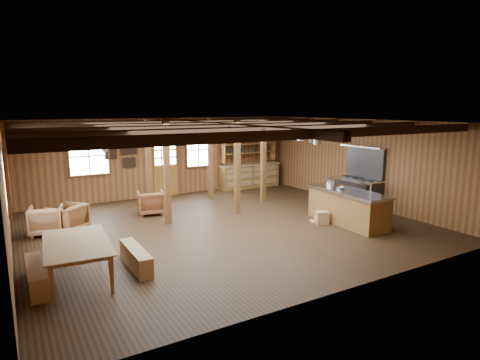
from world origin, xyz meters
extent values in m
cube|color=black|center=(0.00, 0.00, -0.01)|extent=(10.00, 9.00, 0.02)
cube|color=black|center=(0.00, 0.00, 2.81)|extent=(10.00, 9.00, 0.02)
cube|color=brown|center=(-5.01, 0.00, 1.40)|extent=(0.02, 9.00, 2.80)
cube|color=brown|center=(5.01, 0.00, 1.40)|extent=(0.02, 9.00, 2.80)
cube|color=brown|center=(0.00, 4.51, 1.40)|extent=(10.00, 0.02, 2.80)
cube|color=brown|center=(0.00, -4.51, 1.40)|extent=(10.00, 0.02, 2.80)
cube|color=black|center=(0.00, -3.50, 2.68)|extent=(9.80, 0.12, 0.18)
cube|color=black|center=(0.00, -2.00, 2.68)|extent=(9.80, 0.12, 0.18)
cube|color=black|center=(0.00, -0.50, 2.68)|extent=(9.80, 0.12, 0.18)
cube|color=black|center=(0.00, 1.00, 2.68)|extent=(9.80, 0.12, 0.18)
cube|color=black|center=(0.00, 2.50, 2.68)|extent=(9.80, 0.12, 0.18)
cube|color=black|center=(0.00, 3.80, 2.68)|extent=(9.80, 0.12, 0.18)
cube|color=black|center=(0.00, 0.00, 2.68)|extent=(0.18, 8.82, 0.18)
cube|color=#4C2C15|center=(-1.20, 1.00, 1.40)|extent=(0.15, 0.15, 2.80)
cube|color=#4C2C15|center=(-1.00, 3.20, 1.40)|extent=(0.15, 0.15, 2.80)
cube|color=#4C2C15|center=(1.00, 1.00, 1.40)|extent=(0.15, 0.15, 2.80)
cube|color=#4C2C15|center=(1.20, 3.20, 1.40)|extent=(0.15, 0.15, 2.80)
cube|color=#4C2C15|center=(2.60, 2.00, 1.40)|extent=(0.15, 0.15, 2.80)
cube|color=brown|center=(0.00, 4.45, 0.55)|extent=(0.90, 0.06, 1.10)
cube|color=#4C2C15|center=(-0.48, 4.45, 1.05)|extent=(0.06, 0.08, 2.10)
cube|color=#4C2C15|center=(0.48, 4.45, 1.05)|extent=(0.06, 0.08, 2.10)
cube|color=#4C2C15|center=(0.00, 4.45, 2.12)|extent=(1.02, 0.08, 0.06)
cube|color=white|center=(0.00, 4.45, 1.55)|extent=(0.84, 0.02, 0.90)
cube|color=white|center=(-2.60, 4.46, 1.60)|extent=(1.20, 0.02, 1.20)
cube|color=#4C2C15|center=(-2.60, 4.46, 1.60)|extent=(1.32, 0.06, 1.32)
cube|color=white|center=(1.30, 4.46, 1.60)|extent=(0.90, 0.02, 1.20)
cube|color=#4C2C15|center=(1.30, 4.46, 1.60)|extent=(1.02, 0.06, 1.32)
cube|color=white|center=(-4.96, 0.50, 1.60)|extent=(0.02, 1.20, 1.20)
cube|color=#4C2C15|center=(-4.96, 0.50, 1.60)|extent=(0.14, 1.24, 1.32)
cube|color=beige|center=(-1.30, 4.46, 1.80)|extent=(0.50, 0.03, 0.40)
cube|color=black|center=(-1.30, 4.45, 1.80)|extent=(0.55, 0.02, 0.45)
cube|color=beige|center=(-1.90, 4.46, 1.70)|extent=(0.35, 0.03, 0.45)
cube|color=black|center=(-1.90, 4.45, 1.70)|extent=(0.40, 0.02, 0.50)
cube|color=beige|center=(-1.30, 4.46, 1.30)|extent=(0.40, 0.03, 0.30)
cube|color=black|center=(-1.30, 4.45, 1.30)|extent=(0.45, 0.02, 0.35)
cube|color=brown|center=(3.40, 4.20, 0.45)|extent=(2.50, 0.55, 0.90)
cube|color=olive|center=(3.40, 4.18, 0.93)|extent=(2.55, 0.60, 0.06)
cube|color=brown|center=(3.40, 4.25, 1.40)|extent=(2.30, 0.35, 0.04)
cube|color=brown|center=(3.40, 4.25, 1.75)|extent=(2.30, 0.35, 0.04)
cube|color=brown|center=(3.40, 4.25, 2.10)|extent=(2.30, 0.35, 0.04)
cube|color=brown|center=(2.25, 4.25, 1.75)|extent=(0.04, 0.35, 1.40)
cube|color=brown|center=(4.55, 4.25, 1.75)|extent=(0.04, 0.35, 1.40)
cylinder|color=#2E2E30|center=(-3.00, 0.00, 2.58)|extent=(0.02, 0.02, 0.45)
cone|color=silver|center=(-3.00, 0.00, 2.25)|extent=(0.36, 0.36, 0.22)
cylinder|color=#2E2E30|center=(-1.50, 2.00, 2.58)|extent=(0.02, 0.02, 0.45)
cone|color=silver|center=(-1.50, 2.00, 2.25)|extent=(0.36, 0.36, 0.22)
cylinder|color=#2E2E30|center=(2.93, 0.30, 2.55)|extent=(0.04, 3.00, 0.04)
cylinder|color=#2E2E30|center=(2.96, -1.05, 2.47)|extent=(0.01, 0.01, 0.15)
cylinder|color=#B9BCC1|center=(2.96, -1.05, 2.33)|extent=(0.24, 0.24, 0.14)
cylinder|color=#2E2E30|center=(2.92, -0.71, 2.47)|extent=(0.01, 0.01, 0.15)
cylinder|color=#2E2E30|center=(2.92, -0.71, 2.33)|extent=(0.21, 0.21, 0.14)
cylinder|color=#2E2E30|center=(2.88, -0.38, 2.41)|extent=(0.01, 0.01, 0.29)
cylinder|color=#B9BCC1|center=(2.88, -0.38, 2.19)|extent=(0.22, 0.22, 0.14)
cylinder|color=#2E2E30|center=(2.98, -0.04, 2.41)|extent=(0.01, 0.01, 0.28)
cylinder|color=#2E2E30|center=(2.98, -0.04, 2.20)|extent=(0.18, 0.18, 0.14)
cylinder|color=#2E2E30|center=(2.85, 0.30, 2.43)|extent=(0.01, 0.01, 0.23)
cylinder|color=#B9BCC1|center=(2.85, 0.30, 2.25)|extent=(0.27, 0.27, 0.14)
cylinder|color=#2E2E30|center=(2.98, 0.64, 2.46)|extent=(0.01, 0.01, 0.19)
cylinder|color=#2E2E30|center=(2.98, 0.64, 2.29)|extent=(0.24, 0.24, 0.14)
cylinder|color=#2E2E30|center=(2.84, 0.98, 2.43)|extent=(0.01, 0.01, 0.24)
cylinder|color=#B9BCC1|center=(2.84, 0.98, 2.24)|extent=(0.24, 0.24, 0.14)
cylinder|color=#2E2E30|center=(2.96, 1.31, 2.42)|extent=(0.01, 0.01, 0.26)
cylinder|color=#2E2E30|center=(2.96, 1.31, 2.22)|extent=(0.27, 0.27, 0.14)
cylinder|color=#2E2E30|center=(2.87, 1.65, 2.41)|extent=(0.01, 0.01, 0.28)
cylinder|color=#B9BCC1|center=(2.87, 1.65, 2.20)|extent=(0.24, 0.24, 0.14)
cube|color=brown|center=(3.06, -1.50, 0.43)|extent=(0.89, 2.43, 0.86)
cube|color=#B9BCC1|center=(3.06, -1.50, 0.90)|extent=(0.97, 2.53, 0.08)
cylinder|color=#2E2E30|center=(3.06, -2.10, 0.90)|extent=(0.44, 0.44, 0.06)
cylinder|color=#B9BCC1|center=(3.26, -2.10, 1.05)|extent=(0.03, 0.03, 0.30)
cube|color=olive|center=(2.44, -1.18, 0.17)|extent=(0.46, 0.39, 0.34)
cube|color=#2E2E30|center=(4.60, -0.36, 0.45)|extent=(0.80, 1.51, 0.90)
cube|color=#B9BCC1|center=(4.60, -0.36, 0.92)|extent=(0.82, 1.53, 0.04)
cube|color=#2E2E30|center=(4.92, -0.36, 1.46)|extent=(0.12, 1.51, 1.00)
cube|color=#B9BCC1|center=(4.80, -0.36, 1.96)|extent=(0.40, 1.61, 0.05)
imported|color=olive|center=(-3.90, -1.63, 0.36)|extent=(1.28, 2.11, 0.72)
cube|color=olive|center=(-4.65, -1.63, 0.21)|extent=(0.28, 1.50, 0.41)
cube|color=olive|center=(-2.86, -1.63, 0.20)|extent=(0.28, 1.47, 0.40)
imported|color=brown|center=(-3.70, 1.60, 0.36)|extent=(1.09, 1.10, 0.72)
imported|color=brown|center=(-1.30, 2.20, 0.35)|extent=(0.89, 0.90, 0.70)
imported|color=#926742|center=(-4.20, 1.65, 0.36)|extent=(0.91, 0.92, 0.72)
cylinder|color=#B9BCC1|center=(3.17, -0.75, 1.04)|extent=(0.32, 0.32, 0.19)
imported|color=silver|center=(2.99, -1.26, 0.97)|extent=(0.29, 0.29, 0.06)
camera|label=1|loc=(-4.90, -9.26, 3.16)|focal=30.00mm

